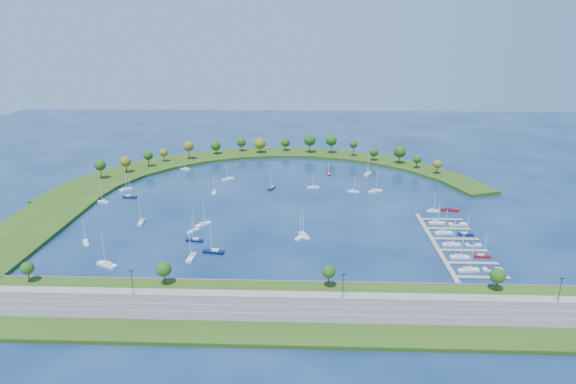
{
  "coord_description": "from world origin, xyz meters",
  "views": [
    {
      "loc": [
        15.38,
        -279.65,
        98.12
      ],
      "look_at": [
        5.0,
        5.0,
        4.0
      ],
      "focal_mm": 30.71,
      "sensor_mm": 36.0,
      "label": 1
    }
  ],
  "objects_px": {
    "docked_boat_8": "(437,222)",
    "moored_boat_16": "(329,174)",
    "docked_boat_3": "(482,255)",
    "docked_boat_4": "(451,244)",
    "docked_boat_0": "(469,269)",
    "docked_boat_11": "(450,210)",
    "moored_boat_13": "(193,230)",
    "moored_boat_21": "(130,196)",
    "moored_boat_1": "(301,236)",
    "moored_boat_14": "(375,191)",
    "moored_boat_20": "(141,221)",
    "moored_boat_3": "(107,264)",
    "docked_boat_7": "(465,234)",
    "moored_boat_0": "(86,242)",
    "dock_system": "(450,244)",
    "docked_boat_9": "(457,224)",
    "docked_boat_5": "(473,245)",
    "moored_boat_8": "(368,173)",
    "moored_boat_11": "(228,179)",
    "moored_boat_15": "(214,191)",
    "docked_boat_1": "(492,269)",
    "harbor_tower": "(268,150)",
    "docked_boat_2": "(460,256)",
    "moored_boat_4": "(353,191)",
    "moored_boat_6": "(203,224)",
    "docked_boat_10": "(433,210)",
    "moored_boat_5": "(313,187)",
    "moored_boat_12": "(186,168)",
    "moored_boat_2": "(272,188)",
    "moored_boat_10": "(214,251)",
    "moored_boat_17": "(126,189)",
    "docked_boat_6": "(443,232)",
    "moored_boat_7": "(195,240)"
  },
  "relations": [
    {
      "from": "moored_boat_2",
      "to": "moored_boat_16",
      "type": "relative_size",
      "value": 1.17
    },
    {
      "from": "harbor_tower",
      "to": "docked_boat_4",
      "type": "xyz_separation_m",
      "value": [
        100.8,
        -175.97,
        -3.22
      ]
    },
    {
      "from": "moored_boat_0",
      "to": "moored_boat_6",
      "type": "distance_m",
      "value": 57.7
    },
    {
      "from": "moored_boat_0",
      "to": "docked_boat_1",
      "type": "xyz_separation_m",
      "value": [
        185.83,
        -20.82,
        -0.27
      ]
    },
    {
      "from": "dock_system",
      "to": "harbor_tower",
      "type": "bearing_deg",
      "value": 119.88
    },
    {
      "from": "moored_boat_2",
      "to": "moored_boat_4",
      "type": "distance_m",
      "value": 52.31
    },
    {
      "from": "moored_boat_3",
      "to": "moored_boat_5",
      "type": "distance_m",
      "value": 146.81
    },
    {
      "from": "dock_system",
      "to": "docked_boat_4",
      "type": "xyz_separation_m",
      "value": [
        0.21,
        -0.86,
        0.57
      ]
    },
    {
      "from": "docked_boat_4",
      "to": "docked_boat_5",
      "type": "bearing_deg",
      "value": -1.02
    },
    {
      "from": "dock_system",
      "to": "docked_boat_8",
      "type": "height_order",
      "value": "docked_boat_8"
    },
    {
      "from": "moored_boat_11",
      "to": "docked_boat_9",
      "type": "height_order",
      "value": "moored_boat_11"
    },
    {
      "from": "moored_boat_6",
      "to": "moored_boat_13",
      "type": "xyz_separation_m",
      "value": [
        -3.35,
        -8.77,
        -0.07
      ]
    },
    {
      "from": "moored_boat_0",
      "to": "docked_boat_10",
      "type": "bearing_deg",
      "value": -104.12
    },
    {
      "from": "docked_boat_6",
      "to": "docked_boat_8",
      "type": "height_order",
      "value": "docked_boat_6"
    },
    {
      "from": "moored_boat_7",
      "to": "docked_boat_9",
      "type": "height_order",
      "value": "moored_boat_7"
    },
    {
      "from": "moored_boat_1",
      "to": "moored_boat_15",
      "type": "distance_m",
      "value": 88.61
    },
    {
      "from": "docked_boat_0",
      "to": "docked_boat_11",
      "type": "distance_m",
      "value": 75.67
    },
    {
      "from": "moored_boat_0",
      "to": "moored_boat_14",
      "type": "relative_size",
      "value": 0.83
    },
    {
      "from": "harbor_tower",
      "to": "moored_boat_13",
      "type": "xyz_separation_m",
      "value": [
        -26.07,
        -163.77,
        -3.26
      ]
    },
    {
      "from": "moored_boat_5",
      "to": "moored_boat_12",
      "type": "distance_m",
      "value": 102.16
    },
    {
      "from": "moored_boat_16",
      "to": "docked_boat_6",
      "type": "bearing_deg",
      "value": -164.37
    },
    {
      "from": "docked_boat_8",
      "to": "moored_boat_16",
      "type": "bearing_deg",
      "value": 119.73
    },
    {
      "from": "moored_boat_15",
      "to": "moored_boat_20",
      "type": "relative_size",
      "value": 0.94
    },
    {
      "from": "docked_boat_8",
      "to": "moored_boat_8",
      "type": "bearing_deg",
      "value": 104.73
    },
    {
      "from": "moored_boat_16",
      "to": "docked_boat_2",
      "type": "bearing_deg",
      "value": -169.44
    },
    {
      "from": "docked_boat_3",
      "to": "docked_boat_4",
      "type": "height_order",
      "value": "docked_boat_4"
    },
    {
      "from": "docked_boat_5",
      "to": "docked_boat_2",
      "type": "bearing_deg",
      "value": -127.42
    },
    {
      "from": "moored_boat_16",
      "to": "docked_boat_9",
      "type": "height_order",
      "value": "moored_boat_16"
    },
    {
      "from": "harbor_tower",
      "to": "moored_boat_2",
      "type": "height_order",
      "value": "moored_boat_2"
    },
    {
      "from": "moored_boat_8",
      "to": "docked_boat_2",
      "type": "relative_size",
      "value": 1.15
    },
    {
      "from": "moored_boat_13",
      "to": "dock_system",
      "type": "bearing_deg",
      "value": -65.34
    },
    {
      "from": "moored_boat_15",
      "to": "docked_boat_3",
      "type": "distance_m",
      "value": 163.52
    },
    {
      "from": "dock_system",
      "to": "moored_boat_11",
      "type": "height_order",
      "value": "moored_boat_11"
    },
    {
      "from": "docked_boat_9",
      "to": "moored_boat_13",
      "type": "bearing_deg",
      "value": -177.4
    },
    {
      "from": "moored_boat_16",
      "to": "docked_boat_1",
      "type": "xyz_separation_m",
      "value": [
        64.02,
        -144.37,
        -0.23
      ]
    },
    {
      "from": "moored_boat_14",
      "to": "moored_boat_20",
      "type": "height_order",
      "value": "moored_boat_14"
    },
    {
      "from": "moored_boat_11",
      "to": "docked_boat_1",
      "type": "relative_size",
      "value": 1.5
    },
    {
      "from": "moored_boat_4",
      "to": "moored_boat_2",
      "type": "bearing_deg",
      "value": -176.25
    },
    {
      "from": "docked_boat_1",
      "to": "docked_boat_11",
      "type": "xyz_separation_m",
      "value": [
        1.88,
        73.51,
        0.12
      ]
    },
    {
      "from": "moored_boat_20",
      "to": "moored_boat_16",
      "type": "bearing_deg",
      "value": 128.78
    },
    {
      "from": "moored_boat_14",
      "to": "docked_boat_10",
      "type": "bearing_deg",
      "value": -79.94
    },
    {
      "from": "moored_boat_3",
      "to": "docked_boat_7",
      "type": "bearing_deg",
      "value": -139.44
    },
    {
      "from": "docked_boat_11",
      "to": "docked_boat_9",
      "type": "bearing_deg",
      "value": -85.27
    },
    {
      "from": "moored_boat_13",
      "to": "moored_boat_21",
      "type": "height_order",
      "value": "moored_boat_21"
    },
    {
      "from": "moored_boat_1",
      "to": "moored_boat_4",
      "type": "height_order",
      "value": "moored_boat_1"
    },
    {
      "from": "moored_boat_8",
      "to": "moored_boat_11",
      "type": "height_order",
      "value": "moored_boat_8"
    },
    {
      "from": "moored_boat_2",
      "to": "moored_boat_15",
      "type": "height_order",
      "value": "moored_boat_15"
    },
    {
      "from": "moored_boat_10",
      "to": "moored_boat_17",
      "type": "xyz_separation_m",
      "value": [
        -73.41,
        91.08,
        -0.07
      ]
    },
    {
      "from": "moored_boat_3",
      "to": "moored_boat_20",
      "type": "distance_m",
      "value": 50.52
    },
    {
      "from": "moored_boat_1",
      "to": "moored_boat_14",
      "type": "height_order",
      "value": "moored_boat_14"
    }
  ]
}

